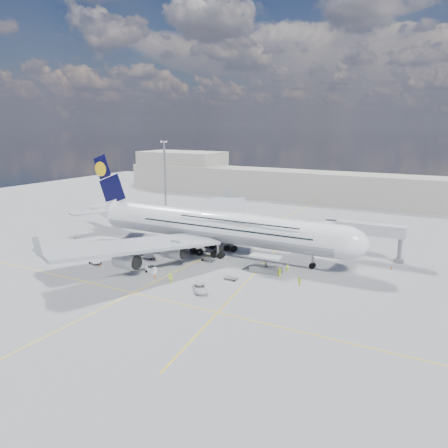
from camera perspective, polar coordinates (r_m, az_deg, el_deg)
The scene contains 32 objects.
ground at distance 99.38m, azimuth -4.28°, elevation -5.20°, with size 300.00×300.00×0.00m, color gray.
taxi_line_main at distance 99.38m, azimuth -4.28°, elevation -5.20°, with size 0.25×220.00×0.01m, color yellow.
taxi_line_cross at distance 84.36m, azimuth -11.78°, elevation -8.79°, with size 120.00×0.25×0.01m, color yellow.
taxi_line_diag at distance 101.49m, azimuth 5.51°, elevation -4.84°, with size 0.25×100.00×0.01m, color yellow.
airliner at distance 105.63m, azimuth -1.27°, elevation -0.22°, with size 77.26×79.15×23.71m.
jet_bridge at distance 105.10m, azimuth 15.92°, elevation -0.79°, with size 18.80×12.10×8.50m.
cargo_loader at distance 93.84m, azimuth 5.37°, elevation -5.52°, with size 8.53×3.20×3.67m.
light_mast at distance 155.34m, azimuth -7.72°, elevation 6.24°, with size 3.00×0.70×25.50m.
terminal at distance 183.26m, azimuth 12.14°, elevation 4.78°, with size 180.00×16.00×12.00m, color #B2AD9E.
hangar at distance 217.66m, azimuth -5.45°, elevation 7.03°, with size 40.00×22.00×18.00m, color #B2AD9E.
tree_line at distance 220.96m, azimuth 25.59°, elevation 4.62°, with size 160.00×6.00×8.00m, color #193814.
dolly_row_a at distance 104.14m, azimuth -9.84°, elevation -3.96°, with size 3.05×1.93×1.81m.
dolly_row_b at distance 103.31m, azimuth -16.48°, elevation -4.82°, with size 3.22×2.50×0.42m.
dolly_row_c at distance 107.37m, azimuth -10.33°, elevation -3.83°, with size 3.13×2.34×0.41m.
dolly_back at distance 105.49m, azimuth -11.99°, elevation -3.88°, with size 2.85×1.93×1.65m.
dolly_nose_far at distance 89.24m, azimuth 0.87°, elevation -7.08°, with size 2.78×1.54×0.40m.
dolly_nose_near at distance 101.05m, azimuth -2.07°, elevation -4.66°, with size 3.57×2.85×0.46m.
baggage_tug at distance 94.34m, azimuth -9.50°, elevation -5.91°, with size 2.64×1.58×1.55m.
catering_truck_inner at distance 124.24m, azimuth -1.70°, elevation -0.50°, with size 7.61×3.49×4.41m.
catering_truck_outer at distance 139.82m, azimuth 1.09°, elevation 0.80°, with size 5.72×2.26×3.41m.
service_van at distance 83.05m, azimuth -3.15°, elevation -8.37°, with size 2.31×5.01×1.39m, color silver.
crew_nose at distance 94.73m, azimuth 8.29°, elevation -5.69°, with size 0.61×0.40×1.66m, color #C5F619.
crew_loader at distance 86.58m, azimuth 9.78°, elevation -7.46°, with size 0.92×0.72×1.89m, color #CEEB18.
crew_wing at distance 96.11m, azimuth -12.11°, elevation -5.57°, with size 0.99×0.41×1.69m, color #CCF619.
crew_van at distance 91.92m, azimuth 7.29°, elevation -6.20°, with size 0.87×0.57×1.79m, color #D0DF17.
crew_tug at distance 87.83m, azimuth -7.04°, elevation -7.04°, with size 1.29×0.74×2.00m, color #C9EF19.
cone_nose at distance 102.07m, azimuth 21.03°, elevation -5.40°, with size 0.45×0.45×0.58m.
cone_wing_left_inner at distance 122.73m, azimuth 1.38°, elevation -1.54°, with size 0.42×0.42×0.53m.
cone_wing_left_outer at distance 138.75m, azimuth -1.84°, elevation 0.14°, with size 0.45×0.45×0.57m.
cone_wing_right_inner at distance 91.49m, azimuth -9.00°, elevation -6.75°, with size 0.47×0.47×0.60m.
cone_wing_right_outer at distance 101.53m, azimuth -15.94°, elevation -5.13°, with size 0.42×0.42×0.53m.
cone_tail at distance 126.93m, azimuth -18.87°, elevation -1.77°, with size 0.39×0.39×0.50m.
Camera 1 is at (51.89, -79.03, 30.66)m, focal length 35.00 mm.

